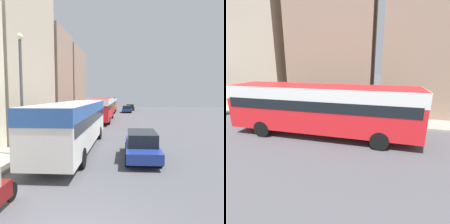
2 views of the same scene
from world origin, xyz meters
TOP-DOWN VIEW (x-y plane):
  - building_midblock at (-9.52, 14.11)m, footprint 6.63×9.57m
  - building_far_terrace at (-9.47, 23.58)m, footprint 6.55×7.41m
  - building_end_row at (-8.95, 32.99)m, footprint 5.50×9.78m
  - bus_lead at (-1.78, 9.23)m, footprint 2.59×11.54m
  - bus_following at (-1.62, 24.78)m, footprint 2.56×11.37m
  - bus_third_in_line at (-1.73, 39.68)m, footprint 2.55×9.63m
  - car_crossing at (1.76, 39.46)m, footprint 1.93×4.13m
  - car_far_curb at (2.38, 7.45)m, footprint 1.83×4.46m
  - car_distant at (2.57, 46.15)m, footprint 1.95×4.05m
  - pedestrian_near_curb at (-5.82, 30.02)m, footprint 0.33×0.33m
  - lamp_post at (-4.35, 7.32)m, footprint 0.36×0.36m

SIDE VIEW (x-z plane):
  - car_crossing at x=1.76m, z-range 0.04..1.41m
  - car_distant at x=2.57m, z-range 0.04..1.42m
  - car_far_curb at x=2.38m, z-range 0.03..1.56m
  - pedestrian_near_curb at x=-5.82m, z-range 0.19..1.99m
  - bus_third_in_line at x=-1.73m, z-range 0.45..3.38m
  - bus_lead at x=-1.78m, z-range 0.46..3.52m
  - bus_following at x=-1.62m, z-range 0.46..3.57m
  - lamp_post at x=-4.35m, z-range 0.73..7.52m
  - building_end_row at x=-8.95m, z-range 0.00..11.38m
  - building_far_terrace at x=-9.47m, z-range 0.00..11.81m
  - building_midblock at x=-9.52m, z-range 0.00..13.95m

